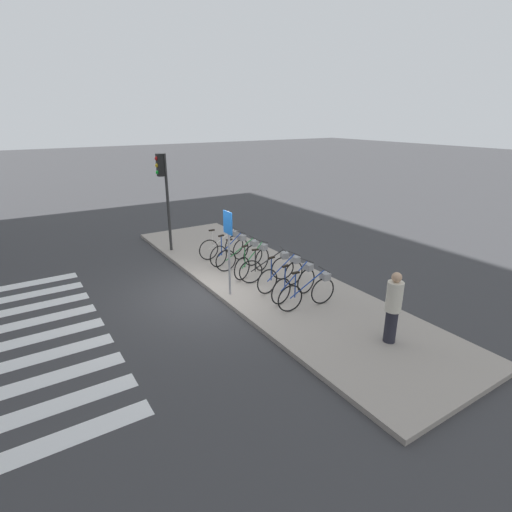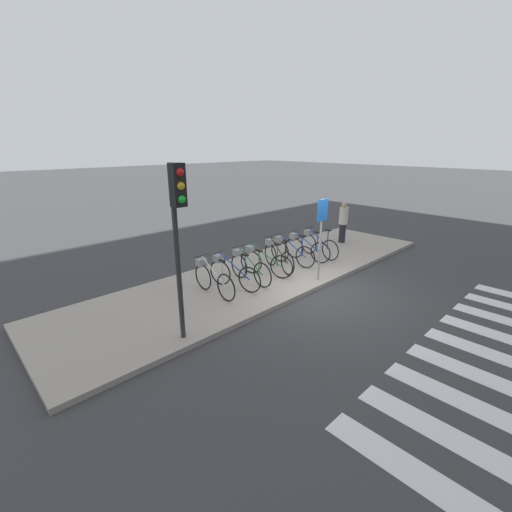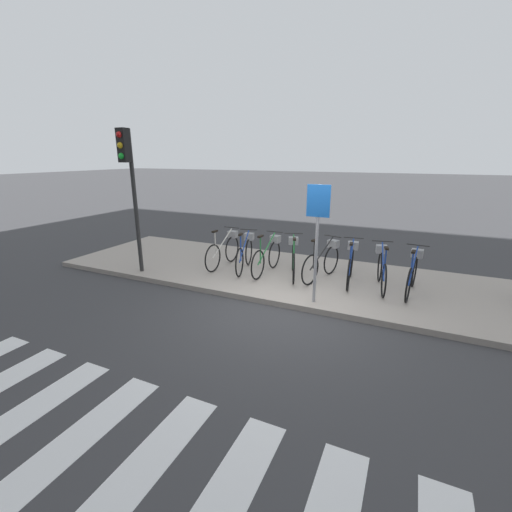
# 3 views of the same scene
# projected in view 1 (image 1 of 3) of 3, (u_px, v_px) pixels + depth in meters

# --- Properties ---
(ground_plane) EXTENTS (120.00, 120.00, 0.00)m
(ground_plane) POSITION_uv_depth(u_px,v_px,m) (212.00, 294.00, 11.32)
(ground_plane) COLOR #38383A
(sidewalk) EXTENTS (13.14, 3.52, 0.12)m
(sidewalk) POSITION_uv_depth(u_px,v_px,m) (264.00, 279.00, 12.19)
(sidewalk) COLOR #9E9389
(sidewalk) RESTS_ON ground_plane
(parked_bicycle_0) EXTENTS (0.46, 1.70, 1.04)m
(parked_bicycle_0) POSITION_uv_depth(u_px,v_px,m) (224.00, 244.00, 13.78)
(parked_bicycle_0) COLOR black
(parked_bicycle_0) RESTS_ON sidewalk
(parked_bicycle_1) EXTENTS (0.54, 1.67, 1.04)m
(parked_bicycle_1) POSITION_uv_depth(u_px,v_px,m) (232.00, 249.00, 13.25)
(parked_bicycle_1) COLOR black
(parked_bicycle_1) RESTS_ON sidewalk
(parked_bicycle_2) EXTENTS (0.46, 1.70, 1.04)m
(parked_bicycle_2) POSITION_uv_depth(u_px,v_px,m) (242.00, 255.00, 12.77)
(parked_bicycle_2) COLOR black
(parked_bicycle_2) RESTS_ON sidewalk
(parked_bicycle_3) EXTENTS (0.69, 1.62, 1.04)m
(parked_bicycle_3) POSITION_uv_depth(u_px,v_px,m) (254.00, 260.00, 12.27)
(parked_bicycle_3) COLOR black
(parked_bicycle_3) RESTS_ON sidewalk
(parked_bicycle_4) EXTENTS (0.60, 1.65, 1.04)m
(parked_bicycle_4) POSITION_uv_depth(u_px,v_px,m) (270.00, 267.00, 11.75)
(parked_bicycle_4) COLOR black
(parked_bicycle_4) RESTS_ON sidewalk
(parked_bicycle_5) EXTENTS (0.46, 1.70, 1.04)m
(parked_bicycle_5) POSITION_uv_depth(u_px,v_px,m) (283.00, 273.00, 11.25)
(parked_bicycle_5) COLOR black
(parked_bicycle_5) RESTS_ON sidewalk
(parked_bicycle_6) EXTENTS (0.48, 1.68, 1.04)m
(parked_bicycle_6) POSITION_uv_depth(u_px,v_px,m) (296.00, 282.00, 10.67)
(parked_bicycle_6) COLOR black
(parked_bicycle_6) RESTS_ON sidewalk
(parked_bicycle_7) EXTENTS (0.46, 1.70, 1.04)m
(parked_bicycle_7) POSITION_uv_depth(u_px,v_px,m) (310.00, 291.00, 10.15)
(parked_bicycle_7) COLOR black
(parked_bicycle_7) RESTS_ON sidewalk
(pedestrian) EXTENTS (0.34, 0.34, 1.62)m
(pedestrian) POSITION_uv_depth(u_px,v_px,m) (393.00, 306.00, 8.45)
(pedestrian) COLOR #23232D
(pedestrian) RESTS_ON sidewalk
(traffic_light) EXTENTS (0.24, 0.40, 3.44)m
(traffic_light) POSITION_uv_depth(u_px,v_px,m) (163.00, 182.00, 13.77)
(traffic_light) COLOR #2D2D2D
(traffic_light) RESTS_ON sidewalk
(sign_post) EXTENTS (0.44, 0.07, 2.34)m
(sign_post) POSITION_uv_depth(u_px,v_px,m) (228.00, 239.00, 10.48)
(sign_post) COLOR #99999E
(sign_post) RESTS_ON sidewalk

